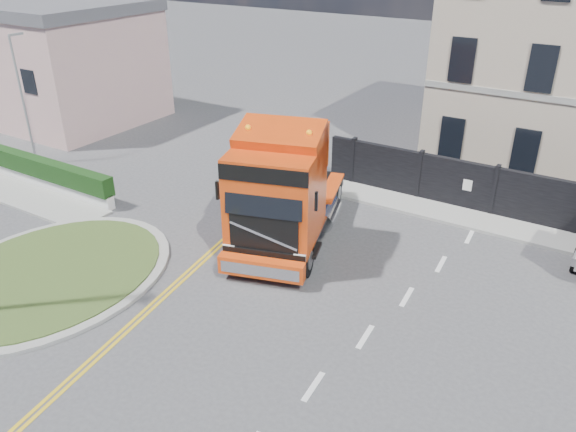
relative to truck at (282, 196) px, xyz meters
The scene contains 10 objects.
ground 3.66m from the truck, 57.83° to the right, with size 120.00×120.00×0.00m, color #424244.
traffic_island 7.99m from the truck, 133.71° to the right, with size 6.80×6.80×0.17m.
hedge_wall 11.48m from the truck, behind, with size 8.00×0.55×1.35m.
pavement_side 11.73m from the truck, 169.00° to the right, with size 8.50×1.80×0.10m, color gray.
seaside_bldg_pink 19.47m from the truck, 160.80° to the left, with size 8.00×8.00×6.00m, color #C69A9B.
seaside_bldg_cream 27.67m from the truck, 162.34° to the left, with size 9.00×8.00×5.00m, color silver.
hoarding_fence 10.44m from the truck, 37.97° to the left, with size 18.80×0.25×2.00m.
pavement_far 9.60m from the truck, 35.71° to the left, with size 20.00×1.60×0.12m, color gray.
truck is the anchor object (origin of this frame).
lamppost_slim 14.46m from the truck, behind, with size 0.25×0.49×6.05m.
Camera 1 is at (7.57, -11.95, 9.96)m, focal length 35.00 mm.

